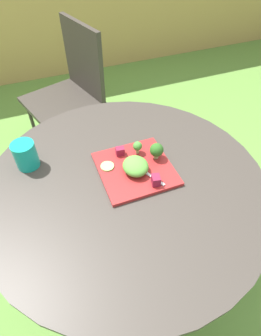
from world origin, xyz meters
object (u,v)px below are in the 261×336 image
at_px(salad_plate, 135,169).
at_px(fork, 145,172).
at_px(patio_chair, 72,86).
at_px(drinking_glass, 26,156).

height_order(salad_plate, fork, fork).
height_order(patio_chair, fork, patio_chair).
xyz_separation_m(patio_chair, salad_plate, (0.04, -1.02, 0.19)).
xyz_separation_m(drinking_glass, fork, (0.40, -0.21, -0.03)).
distance_m(patio_chair, salad_plate, 1.04).
xyz_separation_m(patio_chair, drinking_glass, (-0.33, -0.85, 0.23)).
relative_size(salad_plate, drinking_glass, 2.57).
bearing_deg(salad_plate, fork, -57.16).
bearing_deg(fork, drinking_glass, 152.18).
distance_m(patio_chair, drinking_glass, 0.94).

